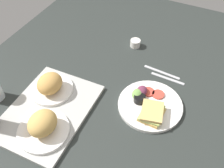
% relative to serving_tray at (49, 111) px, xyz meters
% --- Properties ---
extents(ground_plane, '(1.90, 1.50, 0.03)m').
position_rel_serving_tray_xyz_m(ground_plane, '(0.22, -0.22, -0.02)').
color(ground_plane, '#282D2B').
extents(serving_tray, '(0.46, 0.34, 0.02)m').
position_rel_serving_tray_xyz_m(serving_tray, '(0.00, 0.00, 0.00)').
color(serving_tray, '#B2B2AD').
rests_on(serving_tray, ground_plane).
extents(bread_plate_near, '(0.21, 0.21, 0.10)m').
position_rel_serving_tray_xyz_m(bread_plate_near, '(-0.10, -0.05, 0.05)').
color(bread_plate_near, white).
rests_on(bread_plate_near, serving_tray).
extents(bread_plate_far, '(0.20, 0.20, 0.10)m').
position_rel_serving_tray_xyz_m(bread_plate_far, '(0.10, 0.05, 0.05)').
color(bread_plate_far, white).
rests_on(bread_plate_far, serving_tray).
extents(plate_with_salad, '(0.29, 0.29, 0.05)m').
position_rel_serving_tray_xyz_m(plate_with_salad, '(0.22, -0.39, 0.01)').
color(plate_with_salad, white).
rests_on(plate_with_salad, ground_plane).
extents(espresso_cup, '(0.06, 0.06, 0.04)m').
position_rel_serving_tray_xyz_m(espresso_cup, '(0.59, -0.17, 0.01)').
color(espresso_cup, silver).
rests_on(espresso_cup, ground_plane).
extents(fork, '(0.02, 0.17, 0.01)m').
position_rel_serving_tray_xyz_m(fork, '(0.42, -0.41, -0.01)').
color(fork, '#B7B7BC').
rests_on(fork, ground_plane).
extents(knife, '(0.03, 0.19, 0.01)m').
position_rel_serving_tray_xyz_m(knife, '(0.45, -0.37, -0.01)').
color(knife, '#B7B7BC').
rests_on(knife, ground_plane).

